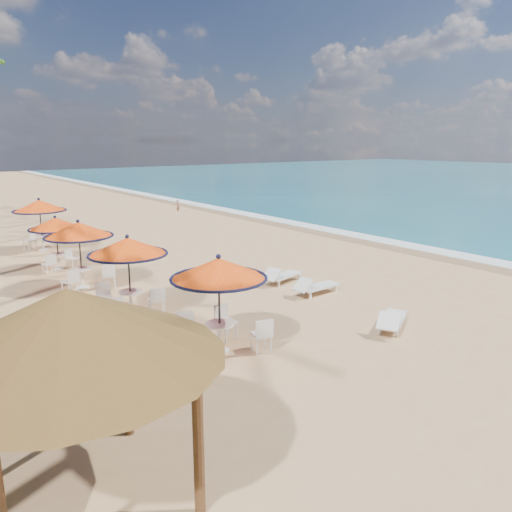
{
  "coord_description": "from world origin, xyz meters",
  "views": [
    {
      "loc": [
        -10.66,
        -9.47,
        4.92
      ],
      "look_at": [
        -0.97,
        3.29,
        1.2
      ],
      "focal_mm": 35.0,
      "sensor_mm": 36.0,
      "label": 1
    }
  ],
  "objects_px": {
    "station_1": "(127,257)",
    "lounger_mid": "(315,286)",
    "station_0": "(220,280)",
    "station_2": "(80,236)",
    "lounger_near": "(392,320)",
    "lounger_far": "(281,275)",
    "station_3": "(56,229)",
    "station_4": "(40,210)",
    "palapa": "(69,326)"
  },
  "relations": [
    {
      "from": "station_3",
      "to": "lounger_far",
      "type": "bearing_deg",
      "value": -50.04
    },
    {
      "from": "lounger_near",
      "to": "station_0",
      "type": "bearing_deg",
      "value": 130.19
    },
    {
      "from": "station_2",
      "to": "station_3",
      "type": "distance_m",
      "value": 3.14
    },
    {
      "from": "lounger_near",
      "to": "lounger_far",
      "type": "distance_m",
      "value": 5.22
    },
    {
      "from": "lounger_near",
      "to": "lounger_far",
      "type": "height_order",
      "value": "lounger_far"
    },
    {
      "from": "station_3",
      "to": "lounger_mid",
      "type": "height_order",
      "value": "station_3"
    },
    {
      "from": "station_0",
      "to": "lounger_near",
      "type": "bearing_deg",
      "value": -20.98
    },
    {
      "from": "station_2",
      "to": "lounger_mid",
      "type": "distance_m",
      "value": 7.98
    },
    {
      "from": "lounger_far",
      "to": "palapa",
      "type": "distance_m",
      "value": 11.63
    },
    {
      "from": "station_0",
      "to": "lounger_near",
      "type": "relative_size",
      "value": 1.33
    },
    {
      "from": "lounger_near",
      "to": "lounger_mid",
      "type": "xyz_separation_m",
      "value": [
        0.54,
        3.5,
        0.0
      ]
    },
    {
      "from": "station_2",
      "to": "lounger_mid",
      "type": "bearing_deg",
      "value": -42.7
    },
    {
      "from": "station_1",
      "to": "station_2",
      "type": "xyz_separation_m",
      "value": [
        -0.19,
        3.46,
        0.09
      ]
    },
    {
      "from": "station_0",
      "to": "station_1",
      "type": "bearing_deg",
      "value": 100.71
    },
    {
      "from": "station_0",
      "to": "station_3",
      "type": "xyz_separation_m",
      "value": [
        -0.79,
        10.28,
        -0.12
      ]
    },
    {
      "from": "lounger_mid",
      "to": "lounger_far",
      "type": "bearing_deg",
      "value": 86.93
    },
    {
      "from": "station_2",
      "to": "lounger_far",
      "type": "relative_size",
      "value": 1.29
    },
    {
      "from": "station_3",
      "to": "station_4",
      "type": "distance_m",
      "value": 4.07
    },
    {
      "from": "lounger_far",
      "to": "station_4",
      "type": "bearing_deg",
      "value": 101.92
    },
    {
      "from": "lounger_near",
      "to": "palapa",
      "type": "height_order",
      "value": "palapa"
    },
    {
      "from": "station_0",
      "to": "station_2",
      "type": "xyz_separation_m",
      "value": [
        -0.89,
        7.15,
        0.06
      ]
    },
    {
      "from": "station_1",
      "to": "lounger_mid",
      "type": "relative_size",
      "value": 1.32
    },
    {
      "from": "station_2",
      "to": "palapa",
      "type": "distance_m",
      "value": 10.92
    },
    {
      "from": "station_2",
      "to": "lounger_far",
      "type": "height_order",
      "value": "station_2"
    },
    {
      "from": "station_4",
      "to": "lounger_near",
      "type": "xyz_separation_m",
      "value": [
        4.67,
        -15.98,
        -1.55
      ]
    },
    {
      "from": "station_1",
      "to": "palapa",
      "type": "relative_size",
      "value": 0.58
    },
    {
      "from": "lounger_near",
      "to": "lounger_far",
      "type": "relative_size",
      "value": 0.98
    },
    {
      "from": "station_2",
      "to": "station_3",
      "type": "height_order",
      "value": "station_2"
    },
    {
      "from": "station_1",
      "to": "station_2",
      "type": "relative_size",
      "value": 0.99
    },
    {
      "from": "station_1",
      "to": "lounger_mid",
      "type": "bearing_deg",
      "value": -18.43
    },
    {
      "from": "station_1",
      "to": "station_4",
      "type": "bearing_deg",
      "value": 88.06
    },
    {
      "from": "station_4",
      "to": "palapa",
      "type": "relative_size",
      "value": 0.6
    },
    {
      "from": "station_3",
      "to": "palapa",
      "type": "distance_m",
      "value": 13.95
    },
    {
      "from": "lounger_mid",
      "to": "station_2",
      "type": "bearing_deg",
      "value": 134.04
    },
    {
      "from": "station_1",
      "to": "station_3",
      "type": "bearing_deg",
      "value": 90.78
    },
    {
      "from": "lounger_mid",
      "to": "palapa",
      "type": "bearing_deg",
      "value": -154.78
    },
    {
      "from": "station_2",
      "to": "station_1",
      "type": "bearing_deg",
      "value": -86.82
    },
    {
      "from": "station_3",
      "to": "lounger_near",
      "type": "height_order",
      "value": "station_3"
    },
    {
      "from": "station_4",
      "to": "lounger_mid",
      "type": "height_order",
      "value": "station_4"
    },
    {
      "from": "station_2",
      "to": "lounger_far",
      "type": "bearing_deg",
      "value": -32.14
    },
    {
      "from": "station_4",
      "to": "palapa",
      "type": "xyz_separation_m",
      "value": [
        -4.02,
        -17.49,
        0.76
      ]
    },
    {
      "from": "lounger_mid",
      "to": "station_0",
      "type": "bearing_deg",
      "value": -162.6
    },
    {
      "from": "station_3",
      "to": "lounger_near",
      "type": "bearing_deg",
      "value": -66.81
    },
    {
      "from": "station_2",
      "to": "lounger_far",
      "type": "distance_m",
      "value": 6.96
    },
    {
      "from": "station_1",
      "to": "lounger_mid",
      "type": "height_order",
      "value": "station_1"
    },
    {
      "from": "lounger_near",
      "to": "lounger_far",
      "type": "xyz_separation_m",
      "value": [
        0.54,
        5.2,
        0.0
      ]
    },
    {
      "from": "station_2",
      "to": "lounger_mid",
      "type": "xyz_separation_m",
      "value": [
        5.76,
        -5.32,
        -1.51
      ]
    },
    {
      "from": "station_3",
      "to": "lounger_mid",
      "type": "distance_m",
      "value": 10.25
    },
    {
      "from": "station_2",
      "to": "palapa",
      "type": "relative_size",
      "value": 0.58
    },
    {
      "from": "lounger_near",
      "to": "palapa",
      "type": "relative_size",
      "value": 0.44
    }
  ]
}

